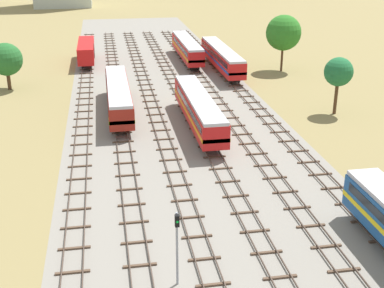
# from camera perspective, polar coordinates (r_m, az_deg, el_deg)

# --- Properties ---
(ground_plane) EXTENTS (480.00, 480.00, 0.00)m
(ground_plane) POSITION_cam_1_polar(r_m,az_deg,el_deg) (67.92, -2.18, 3.47)
(ground_plane) COLOR olive
(ballast_bed) EXTENTS (27.17, 176.00, 0.01)m
(ballast_bed) POSITION_cam_1_polar(r_m,az_deg,el_deg) (67.92, -2.18, 3.48)
(ballast_bed) COLOR gray
(ballast_bed) RESTS_ON ground
(track_far_left) EXTENTS (2.40, 126.00, 0.29)m
(track_far_left) POSITION_cam_1_polar(r_m,az_deg,el_deg) (68.35, -11.98, 3.24)
(track_far_left) COLOR #47382D
(track_far_left) RESTS_ON ground
(track_left) EXTENTS (2.40, 126.00, 0.29)m
(track_left) POSITION_cam_1_polar(r_m,az_deg,el_deg) (68.30, -8.10, 3.49)
(track_left) COLOR #47382D
(track_left) RESTS_ON ground
(track_centre_left) EXTENTS (2.40, 126.00, 0.29)m
(track_centre_left) POSITION_cam_1_polar(r_m,az_deg,el_deg) (68.57, -4.22, 3.73)
(track_centre_left) COLOR #47382D
(track_centre_left) RESTS_ON ground
(track_centre) EXTENTS (2.40, 126.00, 0.29)m
(track_centre) POSITION_cam_1_polar(r_m,az_deg,el_deg) (69.14, -0.39, 3.94)
(track_centre) COLOR #47382D
(track_centre) RESTS_ON ground
(track_centre_right) EXTENTS (2.40, 126.00, 0.29)m
(track_centre_right) POSITION_cam_1_polar(r_m,az_deg,el_deg) (70.02, 3.36, 4.14)
(track_centre_right) COLOR #47382D
(track_centre_right) RESTS_ON ground
(track_right) EXTENTS (2.40, 126.00, 0.29)m
(track_right) POSITION_cam_1_polar(r_m,az_deg,el_deg) (71.19, 7.01, 4.31)
(track_right) COLOR #47382D
(track_right) RESTS_ON ground
(diesel_railcar_centre_near) EXTENTS (2.96, 20.50, 3.80)m
(diesel_railcar_centre_near) POSITION_cam_1_polar(r_m,az_deg,el_deg) (61.47, 0.74, 4.04)
(diesel_railcar_centre_near) COLOR red
(diesel_railcar_centre_near) RESTS_ON ground
(diesel_railcar_left_mid) EXTENTS (2.96, 20.50, 3.80)m
(diesel_railcar_left_mid) POSITION_cam_1_polar(r_m,az_deg,el_deg) (67.57, -8.21, 5.47)
(diesel_railcar_left_mid) COLOR maroon
(diesel_railcar_left_mid) RESTS_ON ground
(passenger_coach_right_midfar) EXTENTS (2.96, 22.00, 3.80)m
(passenger_coach_right_midfar) POSITION_cam_1_polar(r_m,az_deg,el_deg) (89.72, 3.33, 9.73)
(passenger_coach_right_midfar) COLOR red
(passenger_coach_right_midfar) RESTS_ON ground
(diesel_railcar_centre_right_far) EXTENTS (2.96, 20.50, 3.80)m
(diesel_railcar_centre_right_far) POSITION_cam_1_polar(r_m,az_deg,el_deg) (97.07, -0.55, 10.69)
(diesel_railcar_centre_right_far) COLOR red
(diesel_railcar_centre_right_far) RESTS_ON ground
(freight_boxcar_far_left_farther) EXTENTS (2.87, 14.00, 3.60)m
(freight_boxcar_far_left_farther) POSITION_cam_1_polar(r_m,az_deg,el_deg) (97.27, -11.70, 10.18)
(freight_boxcar_far_left_farther) COLOR red
(freight_boxcar_far_left_farther) RESTS_ON ground
(signal_post_nearest) EXTENTS (0.28, 0.47, 5.43)m
(signal_post_nearest) POSITION_cam_1_polar(r_m,az_deg,el_deg) (33.42, -1.67, -10.65)
(signal_post_nearest) COLOR gray
(signal_post_nearest) RESTS_ON ground
(lineside_tree_0) EXTENTS (4.90, 4.90, 7.09)m
(lineside_tree_0) POSITION_cam_1_polar(r_m,az_deg,el_deg) (82.61, -20.00, 8.83)
(lineside_tree_0) COLOR #4C331E
(lineside_tree_0) RESTS_ON ground
(lineside_tree_1) EXTENTS (3.72, 3.72, 7.48)m
(lineside_tree_1) POSITION_cam_1_polar(r_m,az_deg,el_deg) (68.70, 16.00, 7.69)
(lineside_tree_1) COLOR #4C331E
(lineside_tree_1) RESTS_ON ground
(lineside_tree_2) EXTENTS (6.00, 6.00, 9.61)m
(lineside_tree_2) POSITION_cam_1_polar(r_m,az_deg,el_deg) (90.27, 10.15, 12.09)
(lineside_tree_2) COLOR #4C331E
(lineside_tree_2) RESTS_ON ground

